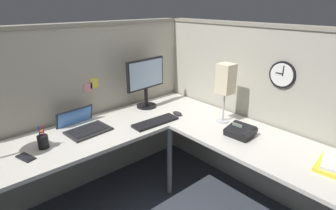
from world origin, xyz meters
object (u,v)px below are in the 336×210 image
(office_phone, at_px, (241,132))
(desk_lamp_paper, at_px, (226,81))
(monitor, at_px, (146,79))
(cell_phone, at_px, (26,157))
(laptop, at_px, (82,126))
(keyboard, at_px, (155,122))
(wall_clock, at_px, (283,75))
(pen_cup, at_px, (43,141))
(computer_mouse, at_px, (177,113))

(office_phone, bearing_deg, desk_lamp_paper, 66.30)
(monitor, distance_m, cell_phone, 1.28)
(cell_phone, relative_size, desk_lamp_paper, 0.27)
(laptop, distance_m, keyboard, 0.63)
(cell_phone, bearing_deg, wall_clock, -43.17)
(cell_phone, xyz_separation_m, office_phone, (1.40, -0.79, 0.03))
(laptop, distance_m, pen_cup, 0.39)
(office_phone, height_order, desk_lamp_paper, desk_lamp_paper)
(pen_cup, distance_m, desk_lamp_paper, 1.53)
(laptop, distance_m, cell_phone, 0.54)
(pen_cup, xyz_separation_m, cell_phone, (-0.14, -0.06, -0.05))
(monitor, bearing_deg, cell_phone, -169.04)
(laptop, xyz_separation_m, cell_phone, (-0.51, -0.19, -0.02))
(keyboard, relative_size, computer_mouse, 4.13)
(keyboard, bearing_deg, monitor, 65.20)
(office_phone, bearing_deg, wall_clock, -13.70)
(cell_phone, bearing_deg, pen_cup, 6.79)
(pen_cup, relative_size, wall_clock, 0.82)
(monitor, xyz_separation_m, laptop, (-0.72, -0.05, -0.27))
(cell_phone, bearing_deg, laptop, 3.88)
(keyboard, height_order, desk_lamp_paper, desk_lamp_paper)
(desk_lamp_paper, height_order, wall_clock, wall_clock)
(monitor, height_order, laptop, monitor)
(office_phone, distance_m, wall_clock, 0.58)
(laptop, bearing_deg, computer_mouse, -21.88)
(laptop, bearing_deg, office_phone, -47.57)
(laptop, relative_size, computer_mouse, 3.91)
(pen_cup, distance_m, cell_phone, 0.16)
(keyboard, xyz_separation_m, pen_cup, (-0.90, 0.20, 0.04))
(keyboard, height_order, wall_clock, wall_clock)
(monitor, xyz_separation_m, keyboard, (-0.19, -0.38, -0.28))
(cell_phone, bearing_deg, monitor, -5.89)
(computer_mouse, xyz_separation_m, office_phone, (0.09, -0.66, 0.02))
(pen_cup, bearing_deg, cell_phone, -156.37)
(laptop, bearing_deg, pen_cup, -160.48)
(pen_cup, bearing_deg, laptop, 19.52)
(cell_phone, bearing_deg, desk_lamp_paper, -35.41)
(computer_mouse, distance_m, desk_lamp_paper, 0.57)
(desk_lamp_paper, bearing_deg, computer_mouse, 118.78)
(monitor, xyz_separation_m, pen_cup, (-1.08, -0.17, -0.24))
(cell_phone, distance_m, office_phone, 1.61)
(computer_mouse, relative_size, desk_lamp_paper, 0.20)
(computer_mouse, height_order, wall_clock, wall_clock)
(keyboard, relative_size, cell_phone, 2.99)
(laptop, height_order, computer_mouse, laptop)
(keyboard, distance_m, office_phone, 0.74)
(computer_mouse, relative_size, office_phone, 0.48)
(monitor, distance_m, keyboard, 0.51)
(computer_mouse, xyz_separation_m, cell_phone, (-1.32, 0.13, -0.01))
(keyboard, relative_size, office_phone, 1.98)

